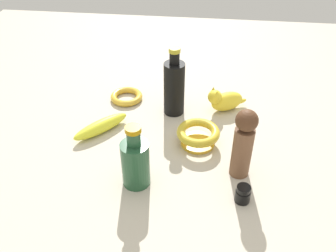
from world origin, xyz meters
name	(u,v)px	position (x,y,z in m)	size (l,w,h in m)	color
ground	(168,143)	(0.00, 0.00, 0.00)	(2.00, 2.00, 0.00)	#BCB29E
nail_polish_jar	(243,194)	(-0.19, -0.20, 0.02)	(0.04, 0.04, 0.05)	black
bottle_tall	(173,87)	(0.16, 0.00, 0.09)	(0.07, 0.07, 0.22)	black
cat_figurine	(225,100)	(0.19, -0.16, 0.04)	(0.10, 0.13, 0.09)	yellow
bottle_short	(135,161)	(-0.16, 0.06, 0.07)	(0.07, 0.07, 0.18)	#234E30
banana	(101,126)	(0.03, 0.21, 0.02)	(0.18, 0.04, 0.04)	yellow
person_figure_adult	(243,143)	(-0.10, -0.20, 0.10)	(0.06, 0.06, 0.20)	brown
bangle	(127,97)	(0.22, 0.17, 0.01)	(0.11, 0.11, 0.02)	gold
bowl	(198,135)	(0.01, -0.09, 0.03)	(0.12, 0.12, 0.05)	gold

